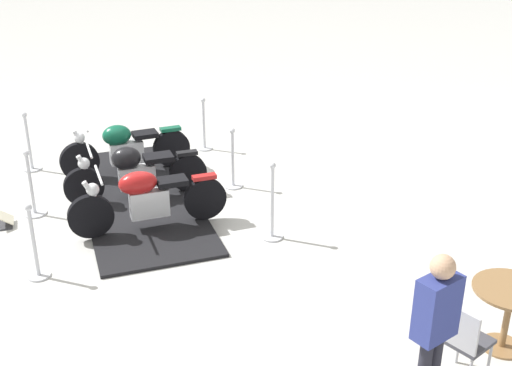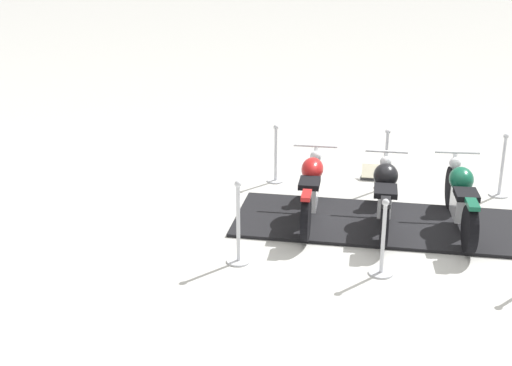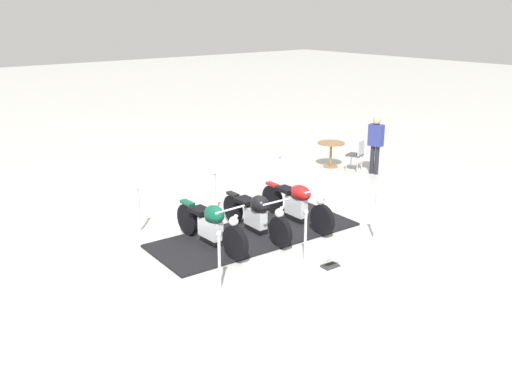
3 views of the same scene
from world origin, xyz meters
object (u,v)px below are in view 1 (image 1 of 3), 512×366
(motorcycle_maroon, at_px, (146,197))
(cafe_chair_near_table, at_px, (464,338))
(stanchion_left_mid, at_px, (233,168))
(bystander_person, at_px, (435,321))
(motorcycle_forest, at_px, (124,147))
(cafe_table, at_px, (510,303))
(stanchion_right_front, at_px, (30,151))
(stanchion_right_rear, at_px, (35,252))
(stanchion_left_rear, at_px, (272,213))
(stanchion_right_mid, at_px, (32,195))
(info_placard, at_px, (5,221))
(motorcycle_black, at_px, (134,170))
(stanchion_left_front, at_px, (204,131))

(motorcycle_maroon, relative_size, cafe_chair_near_table, 2.53)
(stanchion_left_mid, distance_m, bystander_person, 5.44)
(motorcycle_forest, xyz_separation_m, cafe_table, (-2.69, 6.16, 0.05))
(cafe_table, bearing_deg, motorcycle_forest, -66.40)
(motorcycle_forest, relative_size, stanchion_left_mid, 2.18)
(stanchion_left_mid, xyz_separation_m, stanchion_right_front, (3.01, -2.04, 0.01))
(stanchion_right_rear, xyz_separation_m, stanchion_left_mid, (-3.24, -1.65, -0.02))
(motorcycle_forest, relative_size, stanchion_left_rear, 1.95)
(stanchion_right_mid, distance_m, info_placard, 0.55)
(motorcycle_black, height_order, cafe_chair_near_table, motorcycle_black)
(motorcycle_black, relative_size, cafe_chair_near_table, 2.50)
(motorcycle_forest, relative_size, info_placard, 6.56)
(stanchion_left_rear, height_order, bystander_person, bystander_person)
(info_placard, height_order, cafe_chair_near_table, cafe_chair_near_table)
(info_placard, height_order, bystander_person, bystander_person)
(motorcycle_black, bearing_deg, motorcycle_forest, -91.09)
(stanchion_left_front, relative_size, cafe_table, 1.28)
(cafe_chair_near_table, bearing_deg, stanchion_left_front, 74.38)
(stanchion_right_front, bearing_deg, stanchion_left_front, 176.39)
(info_placard, relative_size, bystander_person, 0.21)
(cafe_chair_near_table, bearing_deg, info_placard, 109.35)
(motorcycle_maroon, xyz_separation_m, stanchion_left_front, (-1.79, -2.82, -0.17))
(stanchion_left_front, xyz_separation_m, bystander_person, (0.26, 7.24, 0.62))
(motorcycle_maroon, height_order, cafe_chair_near_table, motorcycle_maroon)
(stanchion_left_mid, bearing_deg, cafe_table, 103.04)
(motorcycle_black, height_order, stanchion_right_front, stanchion_right_front)
(stanchion_right_front, height_order, cafe_table, stanchion_right_front)
(stanchion_left_rear, distance_m, stanchion_left_mid, 1.85)
(stanchion_right_mid, distance_m, stanchion_left_mid, 3.13)
(cafe_table, bearing_deg, cafe_chair_near_table, 17.70)
(stanchion_left_front, relative_size, stanchion_right_mid, 0.98)
(stanchion_right_rear, xyz_separation_m, stanchion_right_front, (-0.23, -3.69, -0.01))
(stanchion_left_mid, bearing_deg, stanchion_right_front, -34.17)
(stanchion_left_mid, height_order, bystander_person, bystander_person)
(motorcycle_black, xyz_separation_m, stanchion_right_mid, (1.52, -0.10, -0.19))
(motorcycle_forest, height_order, stanchion_left_rear, stanchion_left_rear)
(stanchion_right_front, xyz_separation_m, cafe_chair_near_table, (-3.38, 7.28, 0.18))
(stanchion_right_rear, bearing_deg, bystander_person, 129.59)
(stanchion_left_front, distance_m, stanchion_right_mid, 3.64)
(cafe_table, height_order, bystander_person, bystander_person)
(motorcycle_maroon, bearing_deg, stanchion_right_rear, 25.64)
(motorcycle_forest, height_order, stanchion_right_rear, stanchion_right_rear)
(stanchion_right_rear, bearing_deg, stanchion_left_mid, -153.05)
(motorcycle_forest, distance_m, cafe_table, 6.72)
(stanchion_right_mid, bearing_deg, stanchion_right_rear, 86.39)
(stanchion_right_rear, relative_size, stanchion_left_mid, 0.99)
(motorcycle_black, relative_size, cafe_table, 2.82)
(motorcycle_maroon, xyz_separation_m, stanchion_left_rear, (-1.56, 0.87, -0.14))
(motorcycle_black, bearing_deg, stanchion_left_mid, 179.22)
(stanchion_left_mid, distance_m, cafe_chair_near_table, 5.25)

